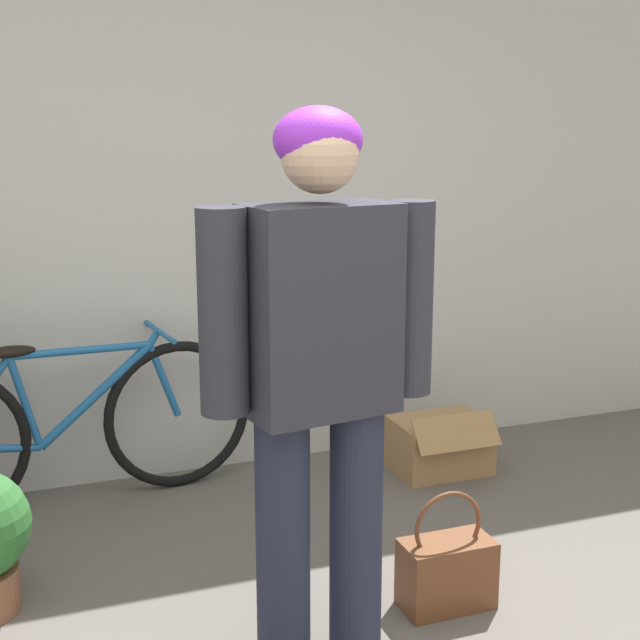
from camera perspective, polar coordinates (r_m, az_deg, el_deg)
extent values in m
cube|color=silver|center=(4.16, -10.91, 7.31)|extent=(8.00, 0.06, 2.60)
cube|color=white|center=(4.44, -3.30, -4.67)|extent=(0.08, 0.01, 0.12)
cylinder|color=#23283D|center=(2.79, -2.39, -14.19)|extent=(0.17, 0.17, 0.82)
cylinder|color=#23283D|center=(2.87, 2.32, -13.43)|extent=(0.17, 0.17, 0.82)
cube|color=#2D2D38|center=(2.59, 0.00, 0.64)|extent=(0.47, 0.30, 0.62)
cylinder|color=#2D2D38|center=(2.50, -6.23, 0.49)|extent=(0.14, 0.14, 0.59)
cylinder|color=#2D2D38|center=(2.70, 5.77, 1.40)|extent=(0.14, 0.14, 0.59)
sphere|color=#DBB28E|center=(2.53, 0.00, 10.57)|extent=(0.22, 0.22, 0.22)
ellipsoid|color=purple|center=(2.55, -0.13, 11.46)|extent=(0.26, 0.23, 0.19)
torus|color=black|center=(4.18, -9.05, -6.00)|extent=(0.70, 0.13, 0.70)
cylinder|color=#1E609E|center=(3.99, -18.36, -5.05)|extent=(0.14, 0.05, 0.42)
cylinder|color=#1E609E|center=(4.04, -14.14, -4.68)|extent=(0.53, 0.10, 0.43)
cylinder|color=#1E609E|center=(3.97, -15.00, -1.89)|extent=(0.60, 0.10, 0.05)
cylinder|color=#1E609E|center=(4.11, -9.93, -3.81)|extent=(0.16, 0.05, 0.36)
cylinder|color=#1E609E|center=(4.04, -10.58, -1.11)|extent=(0.07, 0.04, 0.08)
cylinder|color=#1E609E|center=(4.04, -10.33, -0.66)|extent=(0.08, 0.46, 0.02)
ellipsoid|color=black|center=(3.92, -19.32, -1.95)|extent=(0.23, 0.10, 0.05)
cube|color=brown|center=(3.27, 8.10, -15.78)|extent=(0.32, 0.17, 0.25)
torus|color=brown|center=(3.19, 8.20, -12.94)|extent=(0.26, 0.02, 0.26)
cube|color=#A87F51|center=(4.41, 7.66, -7.94)|extent=(0.45, 0.32, 0.26)
cube|color=#A87F51|center=(4.23, 8.76, -7.13)|extent=(0.42, 0.12, 0.14)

